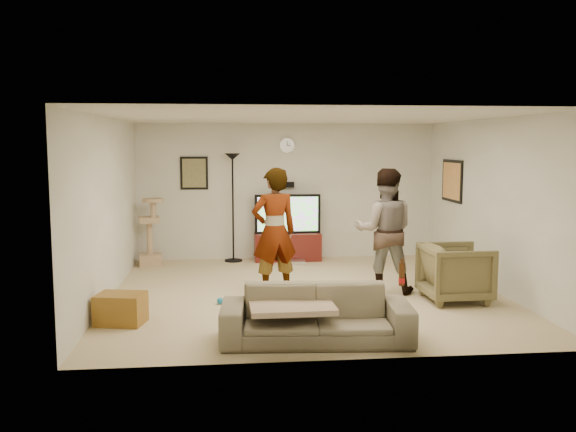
{
  "coord_description": "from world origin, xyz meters",
  "views": [
    {
      "loc": [
        -1.15,
        -8.54,
        2.14
      ],
      "look_at": [
        -0.24,
        0.2,
        1.1
      ],
      "focal_mm": 38.2,
      "sensor_mm": 36.0,
      "label": 1
    }
  ],
  "objects": [
    {
      "name": "wall_clock",
      "position": [
        0.0,
        2.72,
        2.1
      ],
      "size": [
        0.26,
        0.04,
        0.26
      ],
      "primitive_type": "cylinder",
      "rotation": [
        1.57,
        0.0,
        0.0
      ],
      "color": "silver",
      "rests_on": "wall_back"
    },
    {
      "name": "beer_bottle",
      "position": [
        0.76,
        -2.16,
        0.72
      ],
      "size": [
        0.06,
        0.06,
        0.25
      ],
      "primitive_type": "cylinder",
      "color": "#411F08",
      "rests_on": "sofa"
    },
    {
      "name": "wall_left",
      "position": [
        -2.75,
        0.0,
        1.25
      ],
      "size": [
        0.04,
        5.5,
        2.5
      ],
      "primitive_type": "cube",
      "color": "beige",
      "rests_on": "floor"
    },
    {
      "name": "armchair",
      "position": [
        1.96,
        -0.64,
        0.39
      ],
      "size": [
        0.87,
        0.85,
        0.78
      ],
      "primitive_type": "imported",
      "rotation": [
        0.0,
        0.0,
        1.58
      ],
      "color": "brown",
      "rests_on": "floor"
    },
    {
      "name": "sofa",
      "position": [
        -0.18,
        -2.16,
        0.3
      ],
      "size": [
        2.1,
        0.95,
        0.6
      ],
      "primitive_type": "imported",
      "rotation": [
        0.0,
        0.0,
        -0.08
      ],
      "color": "#726A53",
      "rests_on": "floor"
    },
    {
      "name": "cat_tree",
      "position": [
        -2.47,
        2.29,
        0.6
      ],
      "size": [
        0.44,
        0.44,
        1.19
      ],
      "primitive_type": "cube",
      "rotation": [
        0.0,
        0.0,
        0.17
      ],
      "color": "tan",
      "rests_on": "floor"
    },
    {
      "name": "wall_speaker",
      "position": [
        0.0,
        2.69,
        1.38
      ],
      "size": [
        0.25,
        0.1,
        0.1
      ],
      "primitive_type": "cube",
      "color": "black",
      "rests_on": "wall_back"
    },
    {
      "name": "wall_back",
      "position": [
        0.0,
        2.75,
        1.25
      ],
      "size": [
        5.5,
        0.04,
        2.5
      ],
      "primitive_type": "cube",
      "color": "beige",
      "rests_on": "floor"
    },
    {
      "name": "side_table",
      "position": [
        -2.4,
        -1.27,
        0.18
      ],
      "size": [
        0.62,
        0.52,
        0.37
      ],
      "primitive_type": "cube",
      "rotation": [
        0.0,
        0.0,
        -0.21
      ],
      "color": "brown",
      "rests_on": "floor"
    },
    {
      "name": "person_right",
      "position": [
        1.12,
        -0.05,
        0.89
      ],
      "size": [
        0.99,
        0.84,
        1.79
      ],
      "primitive_type": "imported",
      "rotation": [
        0.0,
        0.0,
        2.93
      ],
      "color": "#405B95",
      "rests_on": "floor"
    },
    {
      "name": "floor",
      "position": [
        0.0,
        0.0,
        -0.01
      ],
      "size": [
        5.5,
        5.5,
        0.02
      ],
      "primitive_type": "cube",
      "color": "tan",
      "rests_on": "ground"
    },
    {
      "name": "picture_right",
      "position": [
        2.73,
        1.6,
        1.5
      ],
      "size": [
        0.03,
        0.78,
        0.62
      ],
      "primitive_type": "cube",
      "color": "#D99550",
      "rests_on": "wall_right"
    },
    {
      "name": "wall_right",
      "position": [
        2.75,
        0.0,
        1.25
      ],
      "size": [
        0.04,
        5.5,
        2.5
      ],
      "primitive_type": "cube",
      "color": "beige",
      "rests_on": "floor"
    },
    {
      "name": "tv_stand",
      "position": [
        -0.01,
        2.5,
        0.25
      ],
      "size": [
        1.21,
        0.45,
        0.5
      ],
      "primitive_type": "cube",
      "color": "#491410",
      "rests_on": "floor"
    },
    {
      "name": "console_box",
      "position": [
        0.05,
        2.11,
        0.04
      ],
      "size": [
        0.4,
        0.3,
        0.07
      ],
      "primitive_type": "cube",
      "color": "silver",
      "rests_on": "floor"
    },
    {
      "name": "floor_lamp",
      "position": [
        -1.01,
        2.52,
        0.98
      ],
      "size": [
        0.32,
        0.32,
        1.96
      ],
      "primitive_type": "cylinder",
      "color": "black",
      "rests_on": "floor"
    },
    {
      "name": "toy_ball",
      "position": [
        -1.23,
        -0.49,
        0.04
      ],
      "size": [
        0.09,
        0.09,
        0.09
      ],
      "primitive_type": "sphere",
      "color": "teal",
      "rests_on": "floor"
    },
    {
      "name": "person_left",
      "position": [
        -0.46,
        -0.04,
        0.9
      ],
      "size": [
        0.75,
        0.59,
        1.81
      ],
      "primitive_type": "imported",
      "rotation": [
        0.0,
        0.0,
        3.41
      ],
      "color": "#A7A7A7",
      "rests_on": "floor"
    },
    {
      "name": "picture_back",
      "position": [
        -1.7,
        2.73,
        1.6
      ],
      "size": [
        0.42,
        0.03,
        0.52
      ],
      "primitive_type": "cube",
      "color": "olive",
      "rests_on": "wall_back"
    },
    {
      "name": "wall_front",
      "position": [
        0.0,
        -2.75,
        1.25
      ],
      "size": [
        5.5,
        0.04,
        2.5
      ],
      "primitive_type": "cube",
      "color": "beige",
      "rests_on": "floor"
    },
    {
      "name": "tv_screen",
      "position": [
        -0.01,
        2.46,
        0.86
      ],
      "size": [
        1.1,
        0.01,
        0.63
      ],
      "primitive_type": "cube",
      "color": "#4DF429",
      "rests_on": "tv"
    },
    {
      "name": "tv",
      "position": [
        -0.01,
        2.5,
        0.86
      ],
      "size": [
        1.2,
        0.08,
        0.71
      ],
      "primitive_type": "cube",
      "color": "black",
      "rests_on": "tv_stand"
    },
    {
      "name": "ceiling",
      "position": [
        0.0,
        0.0,
        2.51
      ],
      "size": [
        5.5,
        5.5,
        0.02
      ],
      "primitive_type": "cube",
      "color": "silver",
      "rests_on": "wall_back"
    },
    {
      "name": "throw_blanket",
      "position": [
        -0.45,
        -2.16,
        0.4
      ],
      "size": [
        0.91,
        0.72,
        0.06
      ],
      "primitive_type": "cube",
      "rotation": [
        0.0,
        0.0,
        0.02
      ],
      "color": "tan",
      "rests_on": "sofa"
    }
  ]
}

